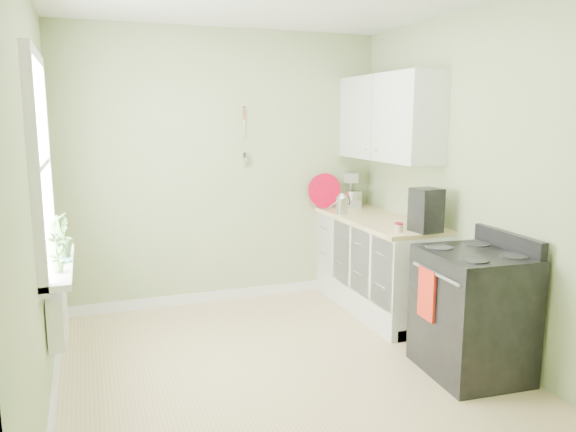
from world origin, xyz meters
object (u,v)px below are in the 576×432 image
object	(u,v)px
kettle	(342,204)
coffee_maker	(426,211)
stand_mixer	(351,190)
stove	(472,312)

from	to	relation	value
kettle	coffee_maker	distance (m)	1.04
coffee_maker	kettle	bearing A→B (deg)	106.53
stand_mixer	coffee_maker	size ratio (longest dim) A/B	1.12
stand_mixer	kettle	size ratio (longest dim) A/B	1.96
stove	stand_mixer	world-z (taller)	stand_mixer
stand_mixer	coffee_maker	xyz separation A→B (m)	(-0.02, -1.44, -0.00)
coffee_maker	stove	bearing A→B (deg)	-95.19
kettle	coffee_maker	xyz separation A→B (m)	(0.30, -1.00, 0.07)
stand_mixer	stove	bearing A→B (deg)	-92.17
stove	coffee_maker	bearing A→B (deg)	84.81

